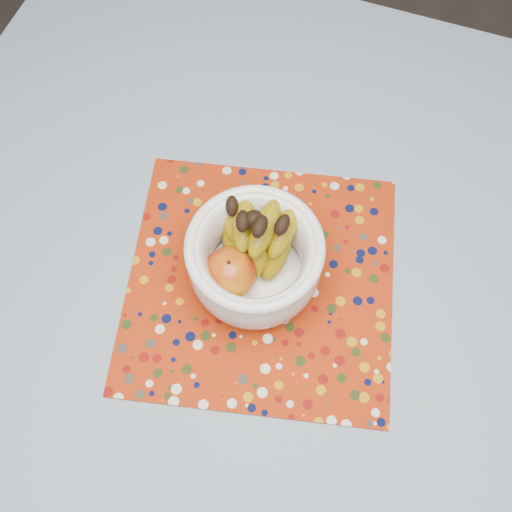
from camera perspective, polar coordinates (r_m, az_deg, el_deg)
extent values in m
plane|color=#2D2826|center=(1.60, 1.52, -15.52)|extent=(4.00, 4.00, 0.00)
cube|color=brown|center=(0.88, 2.68, -8.01)|extent=(1.20, 1.20, 0.04)
cylinder|color=brown|center=(1.56, -10.66, 12.46)|extent=(0.06, 0.06, 0.71)
cube|color=slate|center=(0.86, 2.75, -7.53)|extent=(1.32, 1.32, 0.01)
cube|color=#932408|center=(0.88, 0.44, -2.42)|extent=(0.46, 0.46, 0.00)
cylinder|color=white|center=(0.87, -0.11, -1.94)|extent=(0.09, 0.09, 0.01)
cylinder|color=white|center=(0.86, -0.11, -1.70)|extent=(0.14, 0.14, 0.01)
torus|color=white|center=(0.78, -0.12, 0.89)|extent=(0.19, 0.19, 0.02)
ellipsoid|color=maroon|center=(0.82, -2.51, -1.61)|extent=(0.08, 0.08, 0.07)
sphere|color=black|center=(0.78, -0.20, 3.50)|extent=(0.03, 0.03, 0.03)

